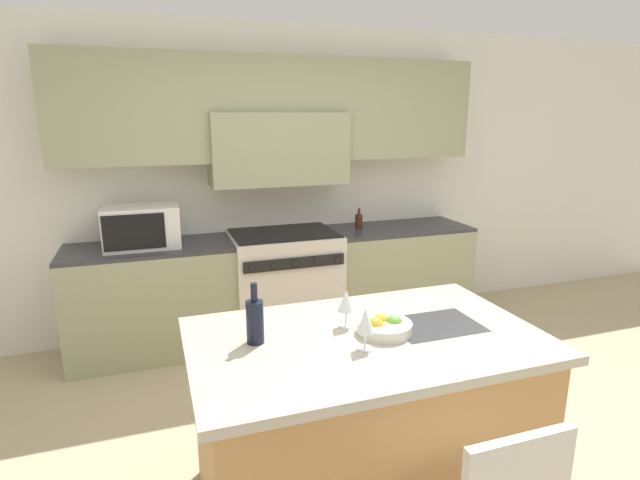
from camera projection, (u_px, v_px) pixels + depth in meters
The scene contains 11 objects.
ground_plane at pixel (376, 475), 2.75m from camera, with size 10.00×10.00×0.00m, color tan.
back_cabinetry at pixel (275, 154), 4.38m from camera, with size 10.00×0.46×2.70m.
back_counter at pixel (284, 286), 4.43m from camera, with size 3.54×0.62×0.91m.
range_stove at pixel (285, 284), 4.41m from camera, with size 0.91×0.70×0.95m.
microwave at pixel (141, 227), 3.92m from camera, with size 0.57×0.37×0.33m.
kitchen_island at pixel (364, 419), 2.48m from camera, with size 1.66×1.01×0.92m.
wine_bottle at pixel (255, 320), 2.26m from camera, with size 0.08×0.08×0.29m.
wine_glass_near at pixel (365, 322), 2.19m from camera, with size 0.08×0.08×0.19m.
wine_glass_far at pixel (346, 302), 2.43m from camera, with size 0.08×0.08×0.19m.
fruit_bowl at pixel (384, 326), 2.39m from camera, with size 0.26×0.26×0.09m.
oil_bottle_on_counter at pixel (359, 221), 4.59m from camera, with size 0.07×0.07×0.19m.
Camera 1 is at (-1.06, -2.13, 1.93)m, focal length 28.00 mm.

